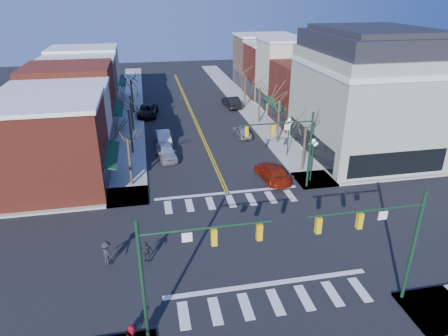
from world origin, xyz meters
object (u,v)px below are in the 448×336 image
car_left_mid (164,138)px  pedestrian_dark_b (107,253)px  victorian_corner (367,94)px  car_right_mid (242,131)px  car_right_far (232,102)px  car_left_far (148,111)px  lamppost_midblock (289,130)px  car_right_near (272,172)px  pedestrian_dark_a (146,251)px  lamppost_corner (313,153)px  car_left_near (166,152)px

car_left_mid → pedestrian_dark_b: (-5.04, -22.33, 0.28)m
victorian_corner → car_left_mid: bearing=161.7°
car_right_mid → car_right_far: car_right_far is taller
car_left_far → pedestrian_dark_b: pedestrian_dark_b is taller
victorian_corner → lamppost_midblock: (-8.30, 0.50, -3.70)m
car_right_near → car_right_far: car_right_far is taller
car_left_mid → car_right_near: size_ratio=0.83×
car_left_far → pedestrian_dark_a: bearing=-83.7°
victorian_corner → car_right_near: 13.98m
victorian_corner → pedestrian_dark_b: size_ratio=8.33×
lamppost_corner → car_right_far: lamppost_corner is taller
car_right_far → car_left_mid: bearing=45.6°
car_left_far → pedestrian_dark_a: size_ratio=3.69×
lamppost_midblock → car_left_near: bearing=172.1°
car_left_mid → car_left_far: car_left_far is taller
car_left_far → pedestrian_dark_b: (-3.44, -34.04, 0.23)m
lamppost_corner → car_left_near: (-13.00, 8.30, -2.17)m
car_left_mid → car_right_near: (9.60, -11.92, 0.04)m
lamppost_corner → car_left_mid: 18.55m
victorian_corner → car_left_near: (-21.30, 2.30, -5.86)m
pedestrian_dark_b → car_right_near: bearing=-98.4°
lamppost_corner → car_left_near: lamppost_corner is taller
lamppost_midblock → pedestrian_dark_a: size_ratio=2.85×
car_left_far → car_right_near: car_left_far is taller
car_left_near → car_left_far: (-1.60, 16.45, -0.02)m
lamppost_midblock → car_right_near: 6.73m
pedestrian_dark_a → pedestrian_dark_b: (-2.54, 0.18, 0.10)m
victorian_corner → pedestrian_dark_a: 28.96m
car_left_mid → car_right_far: (11.20, 13.80, 0.13)m
victorian_corner → pedestrian_dark_b: 30.97m
pedestrian_dark_b → car_right_far: bearing=-68.0°
lamppost_corner → pedestrian_dark_a: 18.28m
car_right_far → pedestrian_dark_b: bearing=60.5°
car_left_near → pedestrian_dark_a: size_ratio=3.08×
car_left_mid → victorian_corner: bearing=-20.6°
car_left_near → car_right_far: 21.66m
car_left_mid → car_left_near: bearing=-92.3°
lamppost_midblock → pedestrian_dark_b: bearing=-138.8°
car_left_mid → pedestrian_dark_b: size_ratio=2.58×
pedestrian_dark_b → car_left_far: bearing=-49.6°
car_left_mid → pedestrian_dark_a: (-2.50, -22.51, 0.18)m
victorian_corner → car_left_near: bearing=173.8°
car_left_mid → pedestrian_dark_a: pedestrian_dark_a is taller
victorian_corner → car_left_far: victorian_corner is taller
lamppost_midblock → pedestrian_dark_a: 22.35m
car_left_near → car_right_mid: size_ratio=1.14×
car_right_far → car_left_near: bearing=53.6°
car_left_mid → car_right_mid: 9.61m
victorian_corner → pedestrian_dark_b: bearing=-149.9°
car_left_near → pedestrian_dark_b: bearing=-112.3°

